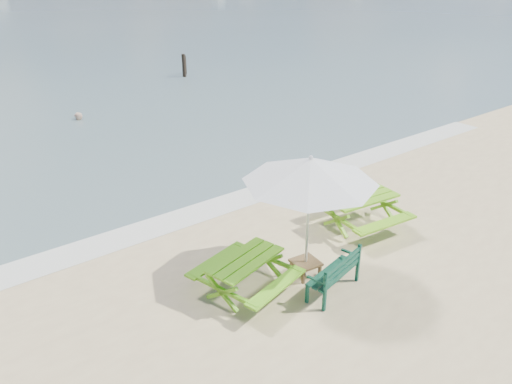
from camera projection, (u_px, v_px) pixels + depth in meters
foam_strip at (218, 206)px, 12.30m from camera, size 22.00×0.90×0.01m
picnic_table_left at (245, 276)px, 9.00m from camera, size 1.83×1.95×0.70m
picnic_table_right at (361, 213)px, 11.19m from camera, size 1.80×1.96×0.77m
park_bench at (333, 280)px, 9.06m from camera, size 1.29×0.68×0.76m
side_table at (305, 268)px, 9.55m from camera, size 0.54×0.54×0.32m
patio_umbrella at (310, 171)px, 8.69m from camera, size 2.69×2.69×2.40m
beer_bottle at (360, 202)px, 10.61m from camera, size 0.06×0.06×0.24m
swimmer at (80, 133)px, 19.25m from camera, size 0.61×0.41×1.65m
mooring_pilings at (184, 67)px, 26.03m from camera, size 0.58×0.78×1.36m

